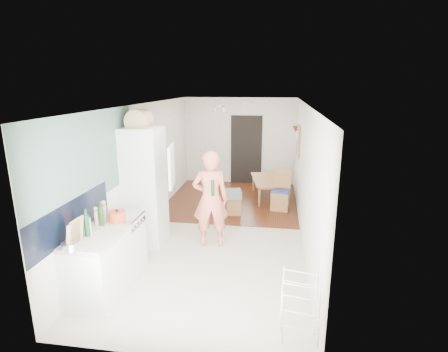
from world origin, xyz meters
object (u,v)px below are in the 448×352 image
(dining_table, at_px, (270,190))
(drying_rack, at_px, (299,309))
(stool, at_px, (234,206))
(dining_chair, at_px, (281,190))
(person, at_px, (210,191))

(dining_table, xyz_separation_m, drying_rack, (0.43, -5.14, 0.18))
(stool, bearing_deg, dining_table, 57.82)
(dining_chair, xyz_separation_m, drying_rack, (0.18, -4.32, -0.07))
(dining_table, height_order, drying_rack, drying_rack)
(dining_table, bearing_deg, drying_rack, 175.14)
(dining_chair, relative_size, stool, 2.33)
(person, xyz_separation_m, dining_table, (1.02, 2.87, -0.82))
(person, xyz_separation_m, drying_rack, (1.45, -2.27, -0.64))
(dining_table, bearing_deg, stool, 138.16)
(dining_chair, distance_m, drying_rack, 4.33)
(dining_table, relative_size, dining_chair, 1.31)
(person, distance_m, stool, 1.83)
(stool, distance_m, drying_rack, 4.07)
(drying_rack, bearing_deg, dining_chair, 103.19)
(drying_rack, bearing_deg, stool, 118.26)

